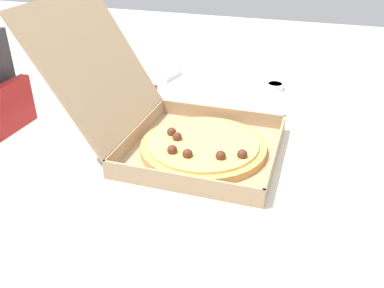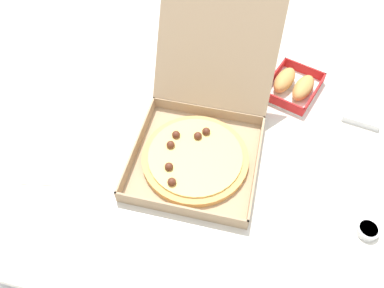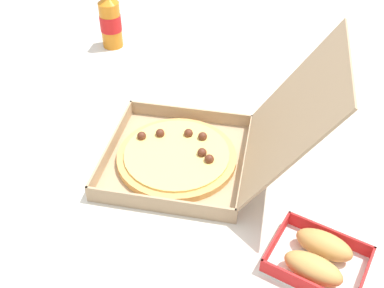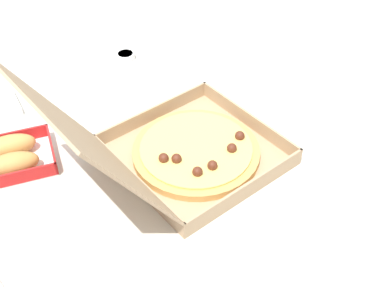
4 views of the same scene
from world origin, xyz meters
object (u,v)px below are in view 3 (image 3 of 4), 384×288
cola_bottle (110,21)px  paper_menu (174,78)px  pizza_box_open (196,150)px  bread_side_box (318,258)px

cola_bottle → paper_menu: (0.16, 0.26, -0.09)m
pizza_box_open → paper_menu: size_ratio=2.57×
paper_menu → pizza_box_open: bearing=10.8°
pizza_box_open → cola_bottle: (-0.55, -0.41, 0.05)m
bread_side_box → paper_menu: (-0.63, -0.45, -0.02)m
pizza_box_open → bread_side_box: (0.25, 0.30, -0.02)m
pizza_box_open → cola_bottle: pizza_box_open is taller
bread_side_box → cola_bottle: cola_bottle is taller
bread_side_box → paper_menu: size_ratio=1.09×
cola_bottle → paper_menu: cola_bottle is taller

